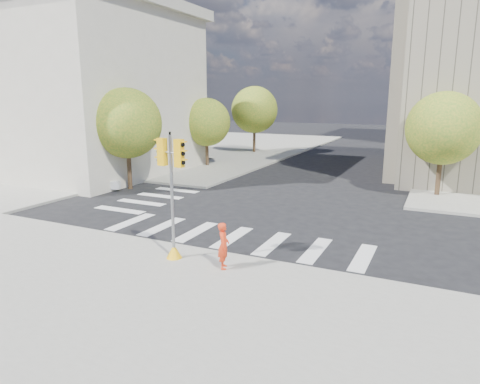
% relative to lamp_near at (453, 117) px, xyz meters
% --- Properties ---
extents(ground, '(160.00, 160.00, 0.00)m').
position_rel_lamp_near_xyz_m(ground, '(-8.00, -14.00, -4.58)').
color(ground, black).
rests_on(ground, ground).
extents(sidewalk_near, '(30.00, 14.00, 0.15)m').
position_rel_lamp_near_xyz_m(sidewalk_near, '(-8.00, -25.00, -4.50)').
color(sidewalk_near, gray).
rests_on(sidewalk_near, ground).
extents(sidewalk_far_left, '(28.00, 40.00, 0.15)m').
position_rel_lamp_near_xyz_m(sidewalk_far_left, '(-28.00, 12.00, -4.50)').
color(sidewalk_far_left, gray).
rests_on(sidewalk_far_left, ground).
extents(classical_building, '(19.00, 15.00, 12.70)m').
position_rel_lamp_near_xyz_m(classical_building, '(-28.00, -6.00, 1.86)').
color(classical_building, beige).
rests_on(classical_building, ground).
extents(tree_lw_near, '(4.40, 4.40, 6.41)m').
position_rel_lamp_near_xyz_m(tree_lw_near, '(-18.50, -10.00, -0.38)').
color(tree_lw_near, '#382616').
rests_on(tree_lw_near, ground).
extents(tree_lw_mid, '(4.00, 4.00, 5.77)m').
position_rel_lamp_near_xyz_m(tree_lw_mid, '(-18.50, 0.00, -0.82)').
color(tree_lw_mid, '#382616').
rests_on(tree_lw_mid, ground).
extents(tree_lw_far, '(4.80, 4.80, 6.95)m').
position_rel_lamp_near_xyz_m(tree_lw_far, '(-18.50, 10.00, -0.04)').
color(tree_lw_far, '#382616').
rests_on(tree_lw_far, ground).
extents(tree_re_near, '(4.20, 4.20, 6.16)m').
position_rel_lamp_near_xyz_m(tree_re_near, '(-0.50, -4.00, -0.53)').
color(tree_re_near, '#382616').
rests_on(tree_re_near, ground).
extents(tree_re_mid, '(4.60, 4.60, 6.66)m').
position_rel_lamp_near_xyz_m(tree_re_mid, '(-0.50, 8.00, -0.23)').
color(tree_re_mid, '#382616').
rests_on(tree_re_mid, ground).
extents(tree_re_far, '(4.00, 4.00, 5.88)m').
position_rel_lamp_near_xyz_m(tree_re_far, '(-0.50, 20.00, -0.71)').
color(tree_re_far, '#382616').
rests_on(tree_re_far, ground).
extents(lamp_near, '(0.35, 0.18, 8.11)m').
position_rel_lamp_near_xyz_m(lamp_near, '(0.00, 0.00, 0.00)').
color(lamp_near, black).
rests_on(lamp_near, sidewalk_far_right).
extents(lamp_far, '(0.35, 0.18, 8.11)m').
position_rel_lamp_near_xyz_m(lamp_far, '(0.00, 14.00, 0.00)').
color(lamp_far, black).
rests_on(lamp_far, sidewalk_far_right).
extents(traffic_signal, '(1.08, 0.56, 4.52)m').
position_rel_lamp_near_xyz_m(traffic_signal, '(-8.78, -19.33, -2.52)').
color(traffic_signal, '#F7B20D').
rests_on(traffic_signal, sidewalk_near).
extents(photographer, '(0.59, 0.69, 1.60)m').
position_rel_lamp_near_xyz_m(photographer, '(-6.74, -19.40, -3.63)').
color(photographer, red).
rests_on(photographer, sidewalk_near).
extents(planter_wall, '(5.82, 2.28, 0.50)m').
position_rel_lamp_near_xyz_m(planter_wall, '(-21.41, -11.86, -4.18)').
color(planter_wall, silver).
rests_on(planter_wall, sidewalk_left_near).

